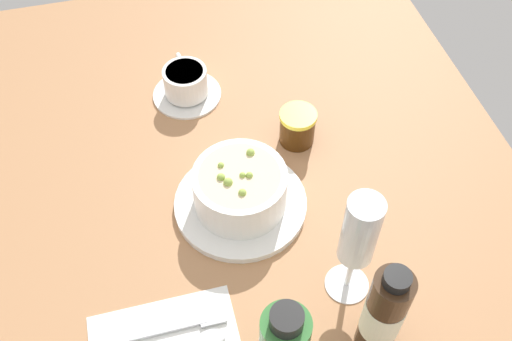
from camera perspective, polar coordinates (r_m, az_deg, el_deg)
ground_plane at (r=95.81cm, az=0.44°, el=-1.40°), size 110.00×84.00×3.00cm
porridge_bowl at (r=88.52cm, az=-1.54°, el=-1.99°), size 20.26×20.26×8.52cm
cutlery_setting at (r=81.99cm, az=-8.47°, el=-15.60°), size 11.14×19.42×0.90cm
coffee_cup at (r=105.99cm, az=-6.75°, el=8.27°), size 12.71×12.14×5.83cm
wine_glass at (r=74.60cm, az=9.86°, el=-6.18°), size 6.17×6.17×19.60cm
jam_jar at (r=97.79cm, az=3.99°, el=4.19°), size 6.08×6.08×6.23cm
sauce_bottle_brown at (r=75.02cm, az=12.10°, el=-13.33°), size 4.97×4.97×18.17cm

